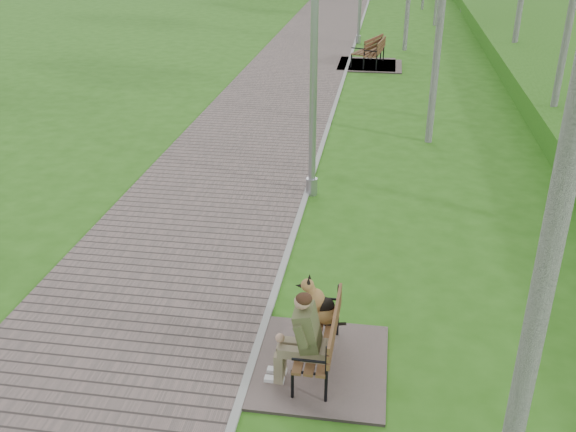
# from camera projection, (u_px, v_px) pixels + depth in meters

# --- Properties ---
(ground) EXTENTS (120.00, 120.00, 0.00)m
(ground) POSITION_uv_depth(u_px,v_px,m) (292.00, 241.00, 10.80)
(ground) COLOR #2D6416
(ground) RESTS_ON ground
(walkway) EXTENTS (3.50, 67.00, 0.04)m
(walkway) POSITION_uv_depth(u_px,v_px,m) (323.00, 26.00, 30.16)
(walkway) COLOR #62544F
(walkway) RESTS_ON ground
(kerb) EXTENTS (0.10, 67.00, 0.05)m
(kerb) POSITION_uv_depth(u_px,v_px,m) (360.00, 27.00, 29.92)
(kerb) COLOR #999993
(kerb) RESTS_ON ground
(bench_main) EXTENTS (1.63, 1.81, 1.42)m
(bench_main) POSITION_uv_depth(u_px,v_px,m) (312.00, 342.00, 7.65)
(bench_main) COLOR #62544F
(bench_main) RESTS_ON ground
(bench_second) EXTENTS (1.90, 2.11, 1.17)m
(bench_second) POSITION_uv_depth(u_px,v_px,m) (374.00, 60.00, 22.51)
(bench_second) COLOR #62544F
(bench_second) RESTS_ON ground
(bench_third) EXTENTS (2.01, 2.23, 1.23)m
(bench_third) POSITION_uv_depth(u_px,v_px,m) (366.00, 58.00, 22.71)
(bench_third) COLOR #62544F
(bench_third) RESTS_ON ground
(lamp_post_near) EXTENTS (0.22, 0.22, 5.79)m
(lamp_post_near) POSITION_uv_depth(u_px,v_px,m) (314.00, 55.00, 11.37)
(lamp_post_near) COLOR #92959A
(lamp_post_near) RESTS_ON ground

